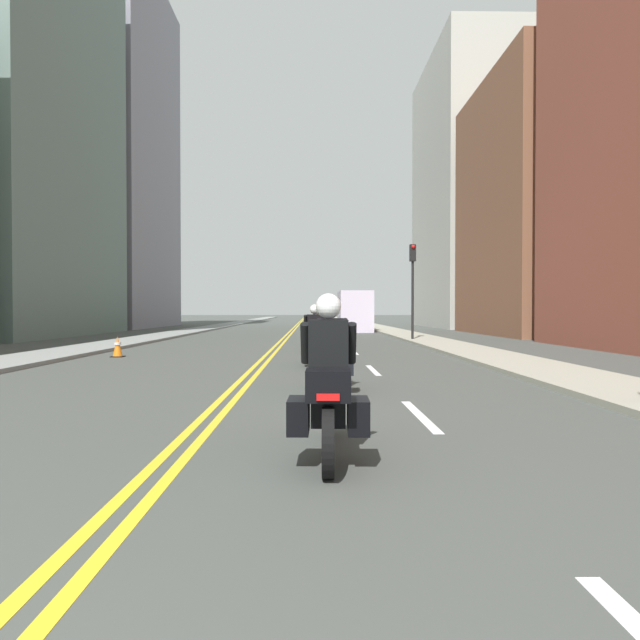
{
  "coord_description": "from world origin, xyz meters",
  "views": [
    {
      "loc": [
        1.38,
        0.14,
        1.48
      ],
      "look_at": [
        1.7,
        19.95,
        1.14
      ],
      "focal_mm": 31.56,
      "sensor_mm": 36.0,
      "label": 1
    }
  ],
  "objects_px": {
    "motorcycle_2": "(315,341)",
    "motorcycle_3": "(316,334)",
    "motorcycle_4": "(320,330)",
    "parked_truck": "(354,313)",
    "traffic_cone_1": "(118,347)",
    "motorcycle_5": "(319,326)",
    "traffic_light_near": "(413,274)",
    "motorcycle_1": "(332,355)",
    "motorcycle_0": "(328,391)"
  },
  "relations": [
    {
      "from": "motorcycle_2",
      "to": "motorcycle_3",
      "type": "distance_m",
      "value": 4.84
    },
    {
      "from": "traffic_light_near",
      "to": "motorcycle_1",
      "type": "bearing_deg",
      "value": -105.22
    },
    {
      "from": "motorcycle_3",
      "to": "traffic_light_near",
      "type": "relative_size",
      "value": 0.47
    },
    {
      "from": "motorcycle_3",
      "to": "motorcycle_0",
      "type": "bearing_deg",
      "value": -88.18
    },
    {
      "from": "motorcycle_2",
      "to": "parked_truck",
      "type": "height_order",
      "value": "parked_truck"
    },
    {
      "from": "motorcycle_0",
      "to": "motorcycle_5",
      "type": "relative_size",
      "value": 1.0
    },
    {
      "from": "motorcycle_4",
      "to": "traffic_cone_1",
      "type": "bearing_deg",
      "value": -139.43
    },
    {
      "from": "motorcycle_2",
      "to": "motorcycle_5",
      "type": "distance_m",
      "value": 14.08
    },
    {
      "from": "traffic_cone_1",
      "to": "traffic_light_near",
      "type": "height_order",
      "value": "traffic_light_near"
    },
    {
      "from": "traffic_light_near",
      "to": "motorcycle_3",
      "type": "bearing_deg",
      "value": -124.26
    },
    {
      "from": "parked_truck",
      "to": "motorcycle_4",
      "type": "bearing_deg",
      "value": -99.52
    },
    {
      "from": "parked_truck",
      "to": "traffic_light_near",
      "type": "bearing_deg",
      "value": -82.26
    },
    {
      "from": "traffic_cone_1",
      "to": "parked_truck",
      "type": "distance_m",
      "value": 23.94
    },
    {
      "from": "motorcycle_4",
      "to": "traffic_light_near",
      "type": "relative_size",
      "value": 0.45
    },
    {
      "from": "motorcycle_3",
      "to": "parked_truck",
      "type": "xyz_separation_m",
      "value": [
        2.89,
        20.13,
        0.62
      ]
    },
    {
      "from": "traffic_cone_1",
      "to": "traffic_light_near",
      "type": "distance_m",
      "value": 14.39
    },
    {
      "from": "motorcycle_0",
      "to": "motorcycle_4",
      "type": "xyz_separation_m",
      "value": [
        0.2,
        18.48,
        -0.01
      ]
    },
    {
      "from": "motorcycle_0",
      "to": "motorcycle_2",
      "type": "xyz_separation_m",
      "value": [
        -0.07,
        9.41,
        -0.01
      ]
    },
    {
      "from": "motorcycle_2",
      "to": "motorcycle_5",
      "type": "relative_size",
      "value": 1.02
    },
    {
      "from": "parked_truck",
      "to": "motorcycle_1",
      "type": "bearing_deg",
      "value": -95.13
    },
    {
      "from": "motorcycle_1",
      "to": "traffic_light_near",
      "type": "distance_m",
      "value": 17.17
    },
    {
      "from": "motorcycle_4",
      "to": "parked_truck",
      "type": "relative_size",
      "value": 0.32
    },
    {
      "from": "motorcycle_5",
      "to": "traffic_cone_1",
      "type": "distance_m",
      "value": 12.96
    },
    {
      "from": "traffic_light_near",
      "to": "parked_truck",
      "type": "xyz_separation_m",
      "value": [
        -1.8,
        13.25,
        -1.94
      ]
    },
    {
      "from": "motorcycle_2",
      "to": "motorcycle_3",
      "type": "height_order",
      "value": "motorcycle_2"
    },
    {
      "from": "motorcycle_2",
      "to": "traffic_light_near",
      "type": "xyz_separation_m",
      "value": [
        4.75,
        11.73,
        2.55
      ]
    },
    {
      "from": "motorcycle_5",
      "to": "motorcycle_2",
      "type": "bearing_deg",
      "value": -91.52
    },
    {
      "from": "motorcycle_2",
      "to": "traffic_cone_1",
      "type": "bearing_deg",
      "value": 152.03
    },
    {
      "from": "motorcycle_2",
      "to": "parked_truck",
      "type": "bearing_deg",
      "value": 80.16
    },
    {
      "from": "motorcycle_1",
      "to": "motorcycle_2",
      "type": "relative_size",
      "value": 0.97
    },
    {
      "from": "motorcycle_1",
      "to": "traffic_light_near",
      "type": "bearing_deg",
      "value": 77.05
    },
    {
      "from": "motorcycle_1",
      "to": "parked_truck",
      "type": "xyz_separation_m",
      "value": [
        2.66,
        29.63,
        0.61
      ]
    },
    {
      "from": "motorcycle_0",
      "to": "motorcycle_3",
      "type": "height_order",
      "value": "motorcycle_0"
    },
    {
      "from": "motorcycle_5",
      "to": "parked_truck",
      "type": "height_order",
      "value": "parked_truck"
    },
    {
      "from": "motorcycle_4",
      "to": "traffic_light_near",
      "type": "xyz_separation_m",
      "value": [
        4.47,
        2.66,
        2.55
      ]
    },
    {
      "from": "motorcycle_3",
      "to": "traffic_cone_1",
      "type": "height_order",
      "value": "motorcycle_3"
    },
    {
      "from": "motorcycle_4",
      "to": "traffic_cone_1",
      "type": "distance_m",
      "value": 8.99
    },
    {
      "from": "motorcycle_5",
      "to": "traffic_cone_1",
      "type": "bearing_deg",
      "value": -120.67
    },
    {
      "from": "motorcycle_1",
      "to": "traffic_cone_1",
      "type": "height_order",
      "value": "motorcycle_1"
    },
    {
      "from": "motorcycle_1",
      "to": "motorcycle_5",
      "type": "bearing_deg",
      "value": 92.25
    },
    {
      "from": "traffic_light_near",
      "to": "parked_truck",
      "type": "relative_size",
      "value": 0.71
    },
    {
      "from": "motorcycle_4",
      "to": "parked_truck",
      "type": "xyz_separation_m",
      "value": [
        2.67,
        15.91,
        0.62
      ]
    },
    {
      "from": "motorcycle_3",
      "to": "motorcycle_5",
      "type": "bearing_deg",
      "value": 90.3
    },
    {
      "from": "motorcycle_0",
      "to": "parked_truck",
      "type": "bearing_deg",
      "value": 87.14
    },
    {
      "from": "motorcycle_0",
      "to": "traffic_cone_1",
      "type": "distance_m",
      "value": 13.84
    },
    {
      "from": "traffic_light_near",
      "to": "traffic_cone_1",
      "type": "bearing_deg",
      "value": -141.24
    },
    {
      "from": "motorcycle_0",
      "to": "traffic_light_near",
      "type": "relative_size",
      "value": 0.49
    },
    {
      "from": "motorcycle_0",
      "to": "traffic_cone_1",
      "type": "height_order",
      "value": "motorcycle_0"
    },
    {
      "from": "motorcycle_0",
      "to": "traffic_light_near",
      "type": "bearing_deg",
      "value": 79.45
    },
    {
      "from": "motorcycle_2",
      "to": "traffic_cone_1",
      "type": "xyz_separation_m",
      "value": [
        -6.25,
        2.9,
        -0.33
      ]
    }
  ]
}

